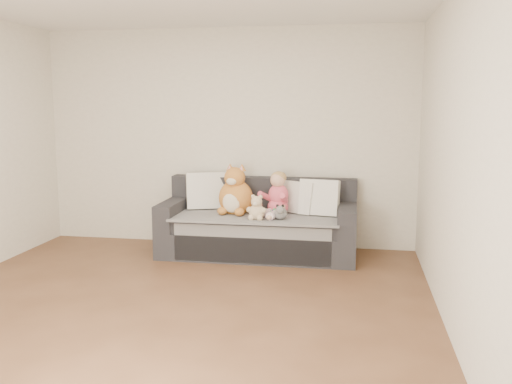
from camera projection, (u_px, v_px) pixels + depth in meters
room_shell at (173, 153)px, 4.84m from camera, size 5.00×5.00×5.00m
sofa at (259, 227)px, 6.51m from camera, size 2.20×0.94×0.85m
cushion_left at (206, 191)px, 6.76m from camera, size 0.51×0.36×0.44m
cushion_right_back at (299, 198)px, 6.48m from camera, size 0.43×0.36×0.37m
cushion_right_front at (319, 198)px, 6.37m from camera, size 0.46×0.26×0.41m
toddler at (277, 197)px, 6.37m from camera, size 0.36×0.51×0.50m
plush_cat at (236, 195)px, 6.46m from camera, size 0.47×0.40×0.60m
teddy_bear at (257, 209)px, 6.14m from camera, size 0.22×0.17×0.28m
plush_cow at (280, 213)px, 6.14m from camera, size 0.15×0.22×0.18m
sippy_cup at (274, 212)px, 6.28m from camera, size 0.09×0.06×0.10m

